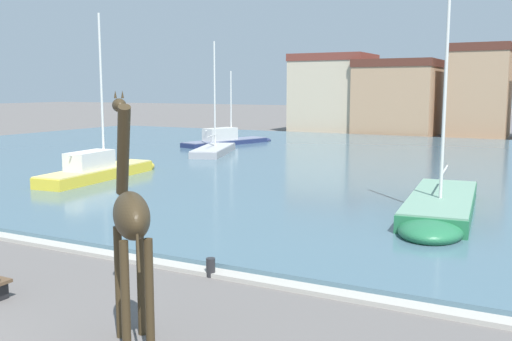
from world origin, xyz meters
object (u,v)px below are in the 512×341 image
Objects in this scene: sailboat_yellow at (104,171)px; sailboat_grey at (216,151)px; mooring_bollard at (211,267)px; sailboat_green at (439,211)px; sailboat_navy at (230,141)px; giraffe_statue at (131,219)px.

sailboat_yellow is 12.83m from sailboat_grey.
sailboat_yellow is 16.91m from mooring_bollard.
sailboat_navy is at bearing 135.41° from sailboat_green.
sailboat_green is (18.37, -14.26, 0.06)m from sailboat_grey.
sailboat_navy is 33.92m from mooring_bollard.
sailboat_navy is 1.20× the size of sailboat_grey.
sailboat_grey is at bearing 94.54° from sailboat_yellow.
sailboat_green reaches higher than giraffe_statue.
sailboat_navy reaches higher than giraffe_statue.
mooring_bollard is (16.63, -29.56, -0.28)m from sailboat_navy.
giraffe_statue is 4.78m from mooring_bollard.
sailboat_green is at bearing -4.84° from sailboat_yellow.
sailboat_green reaches higher than sailboat_grey.
sailboat_yellow is at bearing 175.16° from sailboat_green.
sailboat_navy is (-17.49, 33.69, -1.96)m from giraffe_statue.
sailboat_grey is (-15.08, 27.47, -2.07)m from giraffe_statue.
mooring_bollard is at bearing -114.55° from sailboat_green.
sailboat_grey reaches higher than giraffe_statue.
sailboat_grey is at bearing -68.84° from sailboat_navy.
giraffe_statue is 0.59× the size of sailboat_grey.
giraffe_statue reaches higher than mooring_bollard.
sailboat_green reaches higher than mooring_bollard.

